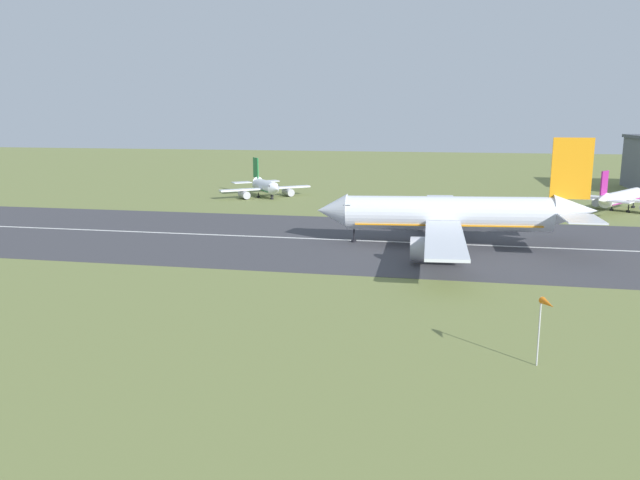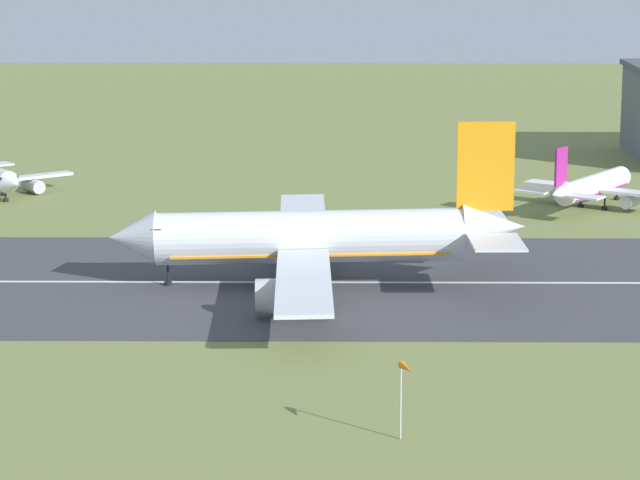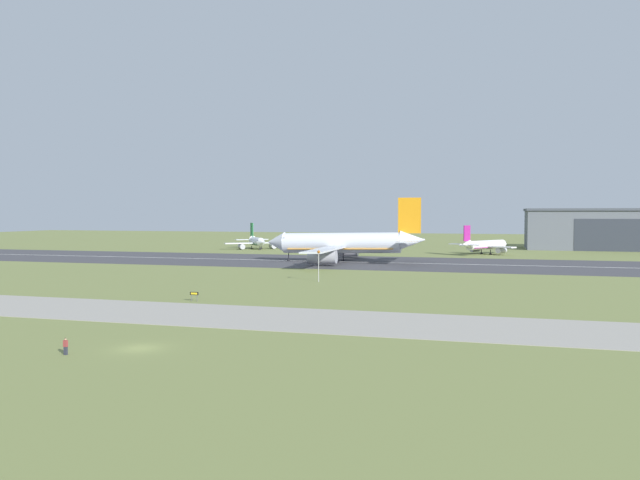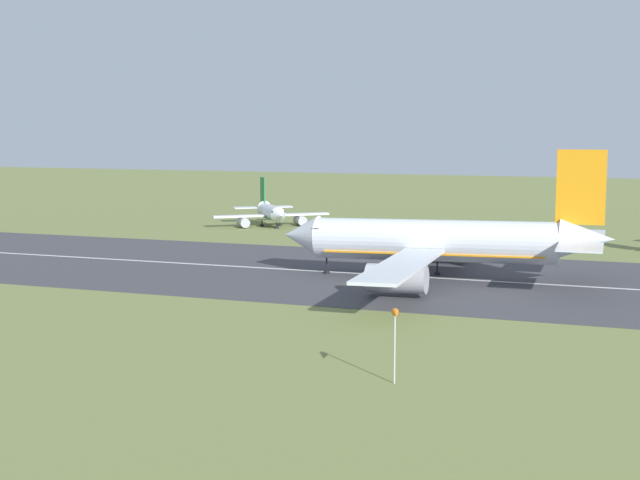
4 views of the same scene
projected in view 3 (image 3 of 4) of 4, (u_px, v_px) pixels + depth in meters
ground_plane at (307, 285)px, 117.64m from camera, size 634.88×634.88×0.00m
runway_strip at (368, 262)px, 172.68m from camera, size 394.88×47.38×0.06m
runway_centreline at (368, 262)px, 172.68m from camera, size 355.39×0.70×0.01m
taxiway_road at (226, 316)px, 82.62m from camera, size 296.16×17.40×0.05m
hangar_building at (638, 229)px, 232.70m from camera, size 80.75×29.76×15.46m
airplane_landing at (343, 244)px, 173.30m from camera, size 45.18×60.41×17.85m
airplane_parked_west at (486, 245)px, 206.16m from camera, size 21.36×24.12×9.75m
airplane_parked_east at (256, 242)px, 237.45m from camera, size 21.14×19.53×9.91m
windsock_pole at (319, 254)px, 122.47m from camera, size 1.19×2.23×6.27m
runway_sign at (194, 294)px, 96.09m from camera, size 1.41×0.14×1.45m
spectator_left at (66, 346)px, 59.73m from camera, size 0.40×0.24×1.64m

